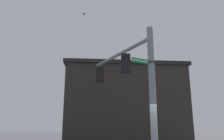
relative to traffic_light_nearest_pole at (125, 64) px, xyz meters
name	(u,v)px	position (x,y,z in m)	size (l,w,h in m)	color
signal_pole	(152,90)	(0.96, -2.12, -1.81)	(0.32, 0.32, 6.34)	slate
mast_arm	(119,55)	(-0.31, 0.64, 0.80)	(0.20, 0.20, 6.08)	slate
traffic_light_nearest_pole	(125,64)	(0.00, 0.00, 0.00)	(0.54, 0.49, 1.31)	black
traffic_light_mid_inner	(100,75)	(-1.38, 3.00, 0.00)	(0.54, 0.49, 1.31)	black
street_name_sign	(147,62)	(0.72, -2.23, -0.47)	(1.23, 0.68, 0.22)	#147238
bird_flying	(84,14)	(-2.61, 2.34, 4.36)	(0.26, 0.34, 0.10)	#4C4742
storefront_building	(123,105)	(0.90, 8.06, -1.67)	(10.29, 8.07, 6.60)	#282321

